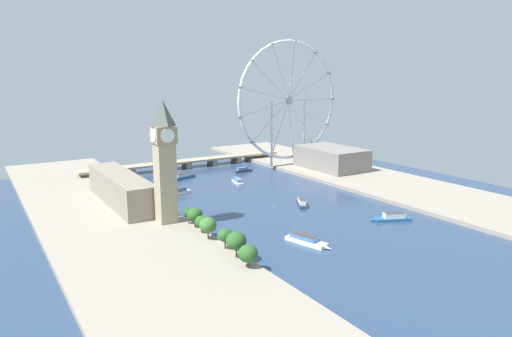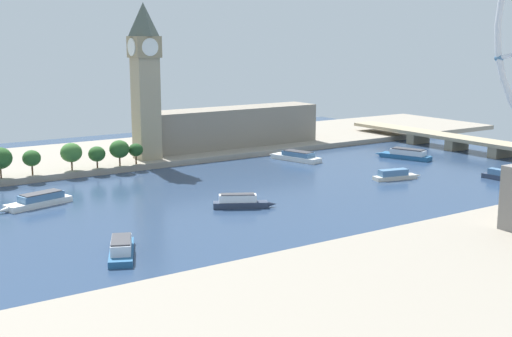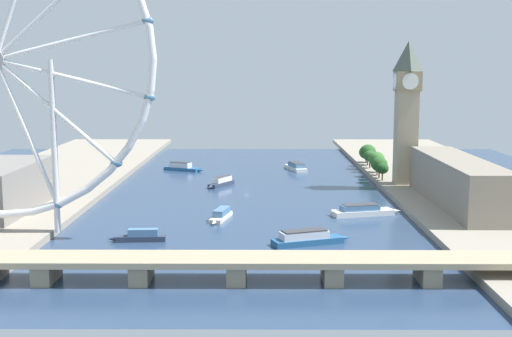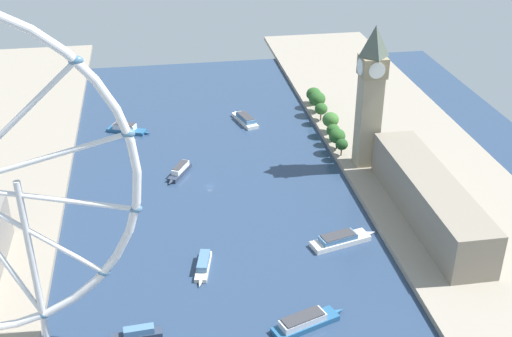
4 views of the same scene
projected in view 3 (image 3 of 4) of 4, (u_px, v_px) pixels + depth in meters
name	position (u px, v px, depth m)	size (l,w,h in m)	color
ground_plane	(247.00, 191.00, 381.16)	(412.46, 412.46, 0.00)	navy
riverbank_left	(463.00, 189.00, 380.29)	(90.00, 520.00, 3.00)	gray
riverbank_right	(31.00, 188.00, 381.60)	(90.00, 520.00, 3.00)	gray
clock_tower	(407.00, 110.00, 381.39)	(14.55, 14.55, 80.40)	tan
parliament_block	(458.00, 182.00, 325.19)	(22.00, 106.29, 22.33)	gray
tree_row_embankment	(373.00, 157.00, 439.90)	(13.21, 88.35, 14.23)	#513823
river_bridge	(237.00, 263.00, 216.62)	(224.46, 16.25, 8.21)	tan
tour_boat_0	(363.00, 211.00, 316.54)	(34.25, 15.41, 5.34)	white
tour_boat_1	(221.00, 215.00, 308.10)	(9.90, 25.31, 4.84)	beige
tour_boat_2	(182.00, 167.00, 459.07)	(28.61, 16.93, 5.81)	#235684
tour_boat_3	(221.00, 182.00, 396.75)	(15.47, 23.72, 5.63)	#2D384C
tour_boat_4	(140.00, 236.00, 268.44)	(22.99, 5.67, 5.00)	#2D384C
tour_boat_5	(307.00, 238.00, 263.72)	(32.58, 16.61, 5.81)	#235684
tour_boat_6	(296.00, 167.00, 461.48)	(14.61, 31.52, 5.30)	white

